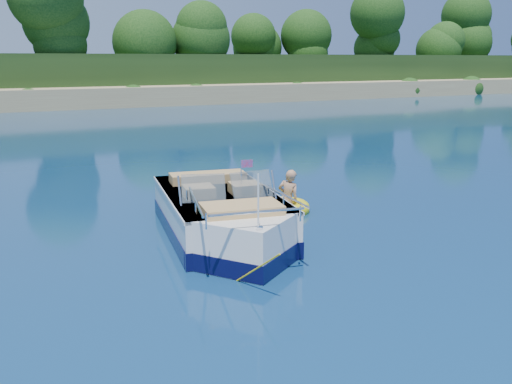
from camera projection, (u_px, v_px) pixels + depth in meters
ground at (169, 279)px, 9.55m from camera, size 160.00×160.00×0.00m
motorboat at (224, 220)px, 11.59m from camera, size 2.86×6.11×2.05m
tow_tube at (284, 208)px, 13.78m from camera, size 1.65×1.65×0.34m
boy at (287, 212)px, 13.75m from camera, size 0.74×0.87×1.58m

